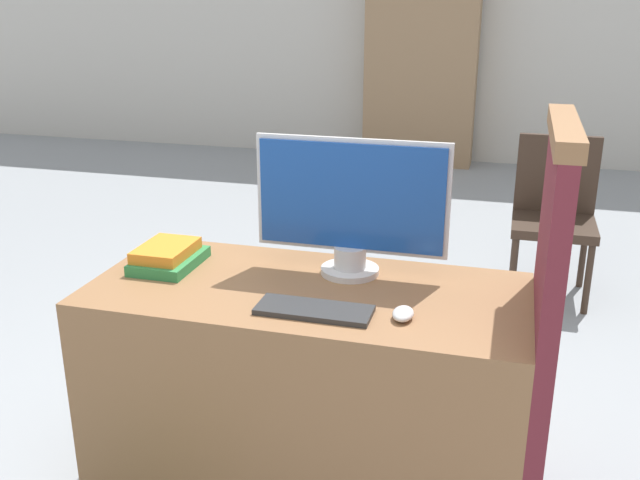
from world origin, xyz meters
name	(u,v)px	position (x,y,z in m)	size (l,w,h in m)	color
wall_back	(464,16)	(0.00, 5.61, 1.40)	(12.00, 0.06, 2.80)	beige
desk	(308,397)	(0.00, 0.31, 0.38)	(1.33, 0.62, 0.76)	#8C603D
carrel_divider	(540,349)	(0.69, 0.29, 0.66)	(0.07, 0.58, 1.31)	maroon
monitor	(351,207)	(0.10, 0.46, 0.99)	(0.61, 0.19, 0.44)	silver
keyboard	(314,310)	(0.07, 0.14, 0.77)	(0.33, 0.13, 0.02)	#2D2D2D
mouse	(403,314)	(0.32, 0.17, 0.78)	(0.06, 0.09, 0.03)	silver
book_stack	(168,256)	(-0.49, 0.36, 0.80)	(0.18, 0.25, 0.07)	#2D7F42
far_chair	(554,209)	(0.82, 2.36, 0.49)	(0.44, 0.44, 0.87)	#38281E
bookshelf_far	(421,64)	(-0.36, 5.37, 0.97)	(1.05, 0.32, 1.94)	#9E7A56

